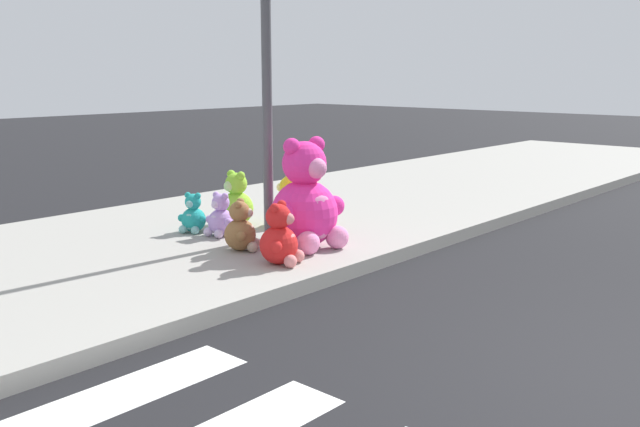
{
  "coord_description": "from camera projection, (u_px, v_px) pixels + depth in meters",
  "views": [
    {
      "loc": [
        -4.31,
        -1.15,
        2.0
      ],
      "look_at": [
        0.98,
        3.6,
        0.55
      ],
      "focal_mm": 38.86,
      "sensor_mm": 36.0,
      "label": 1
    }
  ],
  "objects": [
    {
      "name": "plush_lavender",
      "position": [
        220.0,
        218.0,
        7.96
      ],
      "size": [
        0.35,
        0.39,
        0.51
      ],
      "color": "#B28CD8",
      "rests_on": "sidewalk"
    },
    {
      "name": "plush_brown",
      "position": [
        241.0,
        230.0,
        7.3
      ],
      "size": [
        0.39,
        0.39,
        0.55
      ],
      "color": "olive",
      "rests_on": "sidewalk"
    },
    {
      "name": "sign_pole",
      "position": [
        267.0,
        87.0,
        7.53
      ],
      "size": [
        0.56,
        0.11,
        3.2
      ],
      "color": "#4C4C51",
      "rests_on": "sidewalk"
    },
    {
      "name": "plush_yellow",
      "position": [
        288.0,
        204.0,
        8.57
      ],
      "size": [
        0.43,
        0.45,
        0.62
      ],
      "color": "yellow",
      "rests_on": "sidewalk"
    },
    {
      "name": "plush_red",
      "position": [
        280.0,
        239.0,
        6.77
      ],
      "size": [
        0.45,
        0.45,
        0.62
      ],
      "color": "red",
      "rests_on": "sidewalk"
    },
    {
      "name": "plush_lime",
      "position": [
        235.0,
        204.0,
        8.51
      ],
      "size": [
        0.46,
        0.52,
        0.68
      ],
      "color": "#8CD133",
      "rests_on": "sidewalk"
    },
    {
      "name": "plush_pink_large",
      "position": [
        307.0,
        204.0,
        7.39
      ],
      "size": [
        0.91,
        0.82,
        1.18
      ],
      "color": "#F22D93",
      "rests_on": "sidewalk"
    },
    {
      "name": "sidewalk",
      "position": [
        154.0,
        249.0,
        7.68
      ],
      "size": [
        28.0,
        4.4,
        0.15
      ],
      "primitive_type": "cube",
      "color": "#9E9B93",
      "rests_on": "ground_plane"
    },
    {
      "name": "plush_teal",
      "position": [
        193.0,
        216.0,
        8.14
      ],
      "size": [
        0.34,
        0.34,
        0.47
      ],
      "color": "teal",
      "rests_on": "sidewalk"
    }
  ]
}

